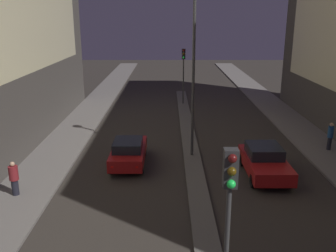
{
  "coord_description": "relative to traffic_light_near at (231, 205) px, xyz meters",
  "views": [
    {
      "loc": [
        -1.38,
        -3.98,
        7.87
      ],
      "look_at": [
        -1.48,
        15.06,
        2.25
      ],
      "focal_mm": 40.0,
      "sensor_mm": 36.0,
      "label": 1
    }
  ],
  "objects": [
    {
      "name": "traffic_light_near",
      "position": [
        0.0,
        0.0,
        0.0
      ],
      "size": [
        0.32,
        0.42,
        4.94
      ],
      "color": "#383838",
      "rests_on": "median_strip"
    },
    {
      "name": "pedestrian_on_right_sidewalk",
      "position": [
        8.3,
        13.58,
        -2.73
      ],
      "size": [
        0.33,
        0.33,
        1.68
      ],
      "color": "black",
      "rests_on": "sidewalk_right"
    },
    {
      "name": "car_right_lane",
      "position": [
        3.54,
        10.1,
        -2.98
      ],
      "size": [
        1.95,
        4.25,
        1.52
      ],
      "color": "maroon",
      "rests_on": "ground"
    },
    {
      "name": "street_lamp",
      "position": [
        0.0,
        12.66,
        3.15
      ],
      "size": [
        0.58,
        0.58,
        9.68
      ],
      "color": "#383838",
      "rests_on": "median_strip"
    },
    {
      "name": "traffic_light_mid",
      "position": [
        0.0,
        25.87,
        0.0
      ],
      "size": [
        0.32,
        0.42,
        4.94
      ],
      "color": "#383838",
      "rests_on": "median_strip"
    },
    {
      "name": "median_strip",
      "position": [
        0.0,
        14.57,
        -3.68
      ],
      "size": [
        0.96,
        34.43,
        0.14
      ],
      "color": "#56544F",
      "rests_on": "ground"
    },
    {
      "name": "pedestrian_on_left_sidewalk",
      "position": [
        -8.24,
        7.67,
        -2.81
      ],
      "size": [
        0.41,
        0.41,
        1.58
      ],
      "color": "black",
      "rests_on": "sidewalk_left"
    },
    {
      "name": "car_left_lane",
      "position": [
        -3.54,
        11.54,
        -3.0
      ],
      "size": [
        1.76,
        4.17,
        1.47
      ],
      "color": "maroon",
      "rests_on": "ground"
    }
  ]
}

